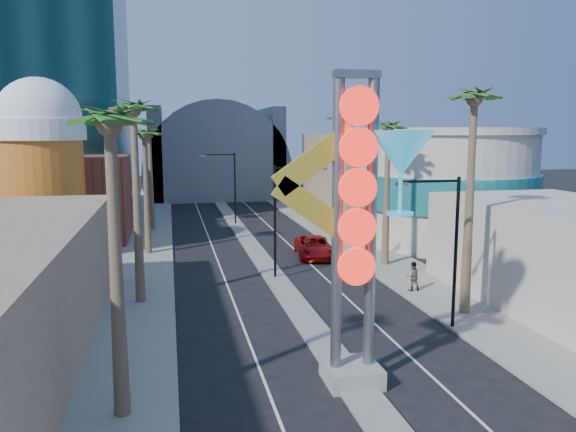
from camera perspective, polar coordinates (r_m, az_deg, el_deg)
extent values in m
plane|color=black|center=(21.72, 9.11, -19.66)|extent=(240.00, 240.00, 0.00)
cube|color=gray|center=(53.84, -14.33, -2.63)|extent=(5.00, 100.00, 0.15)
cube|color=gray|center=(56.28, 5.39, -1.92)|extent=(5.00, 100.00, 0.15)
cube|color=gray|center=(57.17, -4.65, -1.75)|extent=(1.60, 84.00, 0.15)
cube|color=brown|center=(56.87, -20.91, 1.66)|extent=(10.00, 10.00, 8.00)
cube|color=#8F745C|center=(69.94, 7.37, 4.15)|extent=(10.00, 20.00, 10.00)
cylinder|color=#BA6D18|center=(49.11, -23.54, 1.69)|extent=(6.40, 6.40, 10.00)
cylinder|color=white|center=(48.84, -23.92, 7.99)|extent=(7.00, 7.00, 1.60)
sphere|color=white|center=(48.84, -23.98, 8.93)|extent=(6.60, 6.60, 6.60)
cylinder|color=#BEB4A1|center=(54.25, 15.67, 2.66)|extent=(16.00, 16.00, 10.00)
cylinder|color=teal|center=(54.25, 15.67, 2.66)|extent=(16.60, 16.60, 3.00)
cylinder|color=#BEB4A1|center=(54.00, 15.89, 8.26)|extent=(16.60, 16.60, 0.60)
cylinder|color=slate|center=(90.31, -7.45, 4.47)|extent=(22.00, 16.00, 22.00)
cube|color=slate|center=(89.90, -13.25, 6.22)|extent=(2.00, 16.00, 14.00)
cube|color=slate|center=(91.30, -1.82, 6.47)|extent=(2.00, 16.00, 14.00)
cube|color=gray|center=(24.08, 6.48, -15.61)|extent=(2.20, 2.20, 0.80)
cylinder|color=slate|center=(22.09, 5.02, -1.21)|extent=(0.44, 0.44, 12.00)
cylinder|color=slate|center=(22.53, 8.43, -1.08)|extent=(0.44, 0.44, 12.00)
cube|color=slate|center=(22.10, 7.02, 14.12)|extent=(1.80, 0.50, 0.30)
cylinder|color=red|center=(21.68, 7.27, 11.04)|extent=(1.50, 0.25, 1.50)
cylinder|color=red|center=(21.67, 7.19, 6.94)|extent=(1.50, 0.25, 1.50)
cylinder|color=red|center=(21.76, 7.11, 2.86)|extent=(1.50, 0.25, 1.50)
cylinder|color=red|center=(21.97, 7.04, -1.17)|extent=(1.50, 0.25, 1.50)
cylinder|color=red|center=(22.28, 6.97, -5.10)|extent=(1.50, 0.25, 1.50)
cube|color=yellow|center=(21.55, 2.82, 5.79)|extent=(3.47, 0.25, 2.80)
cube|color=yellow|center=(21.74, 2.78, 0.52)|extent=(3.47, 0.25, 2.80)
cone|color=#239BCA|center=(22.69, 11.45, 6.28)|extent=(2.60, 2.60, 1.80)
cylinder|color=#239BCA|center=(22.80, 11.33, 2.26)|extent=(0.16, 0.16, 1.60)
cylinder|color=#239BCA|center=(22.90, 11.27, 0.27)|extent=(1.10, 1.10, 0.12)
cylinder|color=black|center=(38.97, -1.33, -0.68)|extent=(0.18, 0.18, 8.00)
cube|color=black|center=(38.92, 1.27, 4.94)|extent=(3.60, 0.12, 0.12)
cube|color=slate|center=(39.32, 3.54, 4.81)|extent=(0.60, 0.25, 0.18)
cylinder|color=black|center=(62.53, -5.40, 2.75)|extent=(0.18, 0.18, 8.00)
cube|color=black|center=(62.09, -7.11, 6.20)|extent=(3.60, 0.12, 0.12)
cube|color=slate|center=(61.98, -8.59, 6.07)|extent=(0.60, 0.25, 0.18)
cylinder|color=black|center=(30.15, 16.66, -3.76)|extent=(0.18, 0.18, 8.00)
cube|color=black|center=(28.86, 14.15, 3.44)|extent=(3.24, 0.12, 0.12)
cube|color=slate|center=(28.26, 11.51, 3.22)|extent=(0.60, 0.25, 0.18)
cylinder|color=brown|center=(20.52, -17.03, -5.88)|extent=(0.40, 0.40, 10.50)
sphere|color=#1B521F|center=(19.91, -17.69, 8.93)|extent=(2.40, 2.40, 2.40)
cylinder|color=brown|center=(34.16, -15.07, 0.69)|extent=(0.40, 0.40, 11.50)
sphere|color=#1B521F|center=(33.90, -15.45, 10.37)|extent=(2.40, 2.40, 2.40)
cylinder|color=brown|center=(48.14, -14.18, 2.02)|extent=(0.40, 0.40, 10.00)
sphere|color=#1B521F|center=(47.86, -14.39, 7.97)|extent=(2.40, 2.40, 2.40)
cylinder|color=brown|center=(60.07, -13.76, 3.27)|extent=(0.40, 0.40, 10.00)
sphere|color=#1B521F|center=(59.85, -13.93, 8.04)|extent=(2.40, 2.40, 2.40)
cylinder|color=brown|center=(32.41, 17.92, 0.61)|extent=(0.40, 0.40, 12.00)
sphere|color=#1B521F|center=(32.18, 18.42, 11.25)|extent=(2.40, 2.40, 2.40)
cylinder|color=brown|center=(43.23, 9.98, 1.77)|extent=(0.40, 0.40, 10.50)
sphere|color=#1B521F|center=(42.95, 10.16, 8.74)|extent=(2.40, 2.40, 2.40)
cylinder|color=brown|center=(54.44, 5.28, 3.75)|extent=(0.40, 0.40, 11.50)
sphere|color=#1B521F|center=(54.27, 5.36, 9.81)|extent=(2.40, 2.40, 2.40)
imported|color=#AC0E0D|center=(46.38, 2.69, -3.17)|extent=(3.46, 6.37, 1.70)
imported|color=gray|center=(37.02, 12.55, -5.98)|extent=(0.97, 0.79, 1.88)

